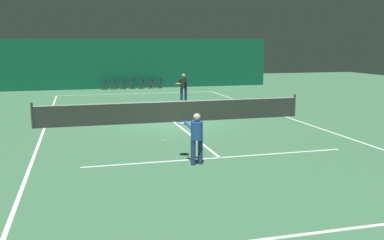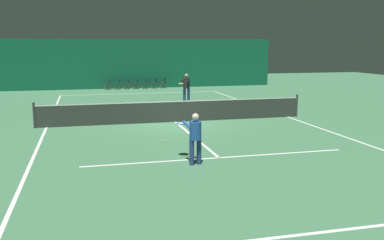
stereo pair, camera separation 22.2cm
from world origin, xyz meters
The scene contains 20 objects.
ground_plane centered at (0.00, 0.00, 0.00)m, with size 60.00×60.00×0.00m, color #3D704C.
backdrop_curtain centered at (0.00, 15.86, 1.94)m, with size 23.00×0.12×3.89m.
court_line_baseline_far centered at (0.00, 11.90, 0.00)m, with size 11.00×0.10×0.00m.
court_line_baseline_near centered at (0.00, -11.90, 0.00)m, with size 11.00×0.10×0.00m.
court_line_service_far centered at (0.00, 6.40, 0.00)m, with size 8.25×0.10×0.00m.
court_line_service_near centered at (0.00, -6.40, 0.00)m, with size 8.25×0.10×0.00m.
court_line_sideline_left centered at (-5.50, 0.00, 0.00)m, with size 0.10×23.80×0.00m.
court_line_sideline_right centered at (5.50, 0.00, 0.00)m, with size 0.10×23.80×0.00m.
court_line_centre centered at (0.00, 0.00, 0.00)m, with size 0.10×12.80×0.00m.
tennis_net centered at (0.00, 0.00, 0.51)m, with size 12.00×0.10×1.07m.
player_near centered at (-0.90, -6.89, 0.87)m, with size 0.59×1.31×1.49m.
player_far centered at (2.04, 6.45, 1.00)m, with size 1.03×1.35×1.71m.
courtside_chair_0 centered at (-2.07, 15.31, 0.49)m, with size 0.44×0.44×0.84m.
courtside_chair_1 centered at (-1.35, 15.31, 0.49)m, with size 0.44×0.44×0.84m.
courtside_chair_2 centered at (-0.62, 15.31, 0.49)m, with size 0.44×0.44×0.84m.
courtside_chair_3 centered at (0.11, 15.31, 0.49)m, with size 0.44×0.44×0.84m.
courtside_chair_4 centered at (0.84, 15.31, 0.49)m, with size 0.44×0.44×0.84m.
courtside_chair_5 centered at (1.56, 15.31, 0.49)m, with size 0.44×0.44×0.84m.
courtside_chair_6 centered at (2.29, 15.31, 0.49)m, with size 0.44×0.44×0.84m.
tennis_ball centered at (-1.19, -3.82, 0.03)m, with size 0.07×0.07×0.07m.
Camera 1 is at (-4.11, -18.39, 3.38)m, focal length 40.00 mm.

